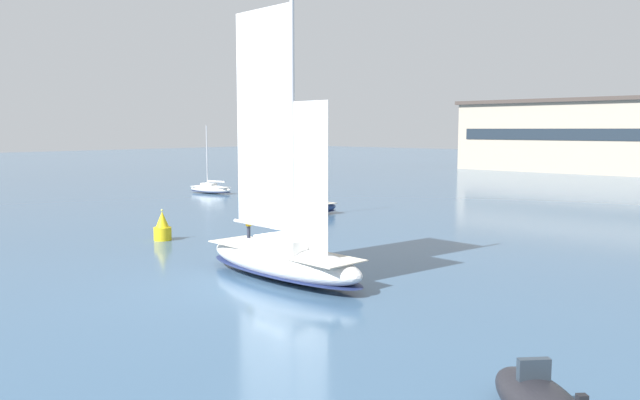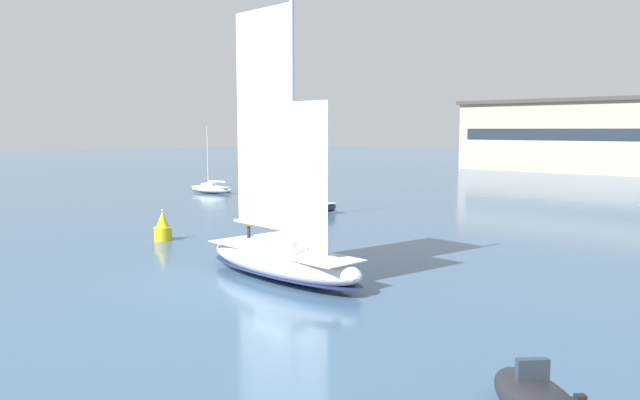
# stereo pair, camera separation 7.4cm
# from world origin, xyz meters

# --- Properties ---
(ground_plane) EXTENTS (400.00, 400.00, 0.00)m
(ground_plane) POSITION_xyz_m (0.00, 0.00, 0.00)
(ground_plane) COLOR #385675
(waterfront_building) EXTENTS (38.94, 16.92, 13.42)m
(waterfront_building) POSITION_xyz_m (-21.57, 96.61, 6.74)
(waterfront_building) COLOR tan
(waterfront_building) RESTS_ON ground
(sailboat_main) EXTENTS (11.53, 3.94, 15.57)m
(sailboat_main) POSITION_xyz_m (0.02, -0.00, 1.21)
(sailboat_main) COLOR silver
(sailboat_main) RESTS_ON ground
(sailboat_moored_near_marina) EXTENTS (3.15, 7.71, 10.30)m
(sailboat_moored_near_marina) POSITION_xyz_m (-15.60, 18.02, 0.70)
(sailboat_moored_near_marina) COLOR navy
(sailboat_moored_near_marina) RESTS_ON ground
(sailboat_moored_mid_channel) EXTENTS (6.30, 3.06, 8.36)m
(sailboat_moored_mid_channel) POSITION_xyz_m (-38.23, 24.97, 0.57)
(sailboat_moored_mid_channel) COLOR white
(sailboat_moored_mid_channel) RESTS_ON ground
(sailboat_moored_far_slip) EXTENTS (5.91, 6.99, 9.92)m
(sailboat_moored_far_slip) POSITION_xyz_m (-37.37, 36.09, 0.67)
(sailboat_moored_far_slip) COLOR navy
(sailboat_moored_far_slip) RESTS_ON ground
(channel_buoy) EXTENTS (1.24, 1.24, 2.23)m
(channel_buoy) POSITION_xyz_m (-14.49, 2.26, 0.89)
(channel_buoy) COLOR yellow
(channel_buoy) RESTS_ON ground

